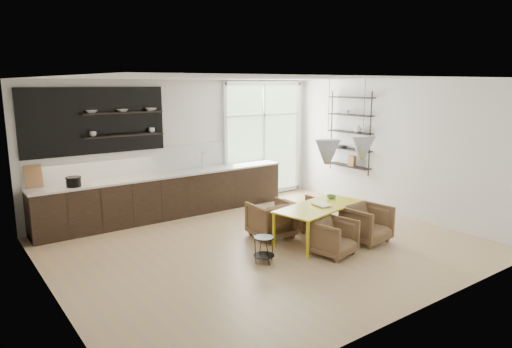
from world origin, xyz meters
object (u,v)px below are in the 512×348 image
Objects in this scene: armchair_front_right at (367,224)px; wire_stool at (264,246)px; armchair_back_right at (304,213)px; armchair_front_left at (333,237)px; armchair_back_left at (271,219)px; dining_table at (320,208)px.

wire_stool is (-2.09, 0.31, -0.06)m from armchair_front_right.
armchair_back_right is 0.98× the size of armchair_front_left.
armchair_front_left is (0.29, -1.32, -0.03)m from armchair_back_left.
wire_stool is at bearing 30.28° from armchair_back_right.
armchair_front_left is 0.96m from armchair_front_right.
dining_table is at bearing 52.43° from armchair_front_left.
dining_table is 0.89m from armchair_front_right.
armchair_back_left is 1.13× the size of armchair_back_right.
armchair_front_right is (0.95, 0.11, 0.03)m from armchair_front_left.
dining_table reaches higher than armchair_back_right.
armchair_back_right is 1.32m from armchair_front_right.
wire_stool is (-1.73, -0.96, -0.02)m from armchair_back_right.
armchair_front_left is 0.90× the size of armchair_front_right.
armchair_front_left is 1.21m from wire_stool.
wire_stool is at bearing 178.23° from dining_table.
wire_stool is at bearing 165.38° from armchair_front_right.
armchair_back_right is at bearing 99.55° from armchair_front_right.
armchair_back_right is (0.27, 0.71, -0.31)m from dining_table.
dining_table is 2.87× the size of armchair_front_left.
armchair_front_left is 1.56× the size of wire_stool.
armchair_back_right is 1.98m from wire_stool.
armchair_back_right is (0.88, 0.05, -0.04)m from armchair_back_left.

